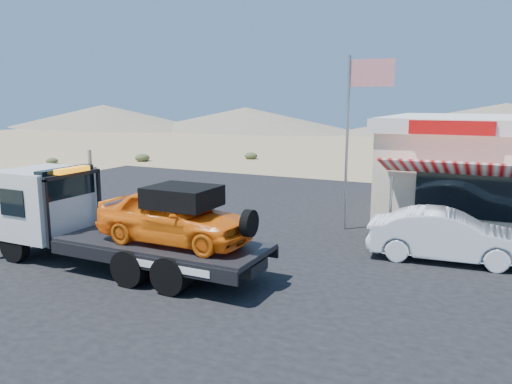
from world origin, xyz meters
TOP-DOWN VIEW (x-y plane):
  - ground at (0.00, 0.00)m, footprint 120.00×120.00m
  - asphalt_lot at (2.00, 3.00)m, footprint 32.00×24.00m
  - tow_truck at (0.29, -2.17)m, footprint 7.98×2.37m
  - white_sedan at (8.30, 2.37)m, footprint 4.50×1.95m
  - flagpole at (4.93, 4.50)m, footprint 1.55×0.10m
  - desert_scrub at (-14.05, 8.60)m, footprint 25.11×32.71m
  - distant_hills at (-9.77, 55.14)m, footprint 126.00×48.00m

SIDE VIEW (x-z plane):
  - ground at x=0.00m, z-range 0.00..0.00m
  - asphalt_lot at x=2.00m, z-range 0.00..0.02m
  - desert_scrub at x=-14.05m, z-range -0.05..0.61m
  - white_sedan at x=8.30m, z-range 0.02..1.46m
  - tow_truck at x=0.29m, z-range 0.10..2.77m
  - distant_hills at x=-9.77m, z-range -0.21..3.99m
  - flagpole at x=4.93m, z-range 0.76..6.76m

